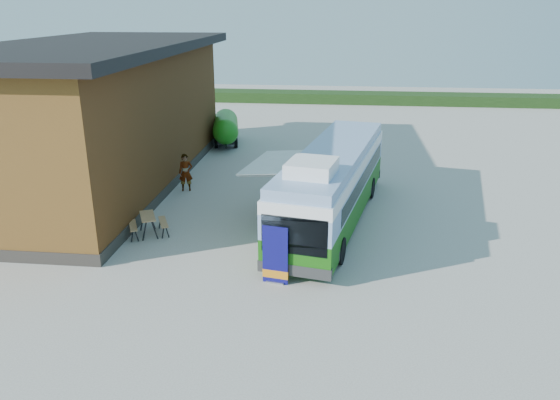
# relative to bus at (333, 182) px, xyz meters

# --- Properties ---
(ground) EXTENTS (100.00, 100.00, 0.00)m
(ground) POSITION_rel_bus_xyz_m (-2.01, -5.55, -1.86)
(ground) COLOR #BCB7AD
(ground) RESTS_ON ground
(barn) EXTENTS (9.60, 21.20, 7.50)m
(barn) POSITION_rel_bus_xyz_m (-12.51, 4.45, 1.73)
(barn) COLOR brown
(barn) RESTS_ON ground
(hedge) EXTENTS (40.00, 3.00, 1.00)m
(hedge) POSITION_rel_bus_xyz_m (5.99, 32.45, -1.36)
(hedge) COLOR #264419
(hedge) RESTS_ON ground
(bus) EXTENTS (5.04, 12.92, 3.88)m
(bus) POSITION_rel_bus_xyz_m (0.00, 0.00, 0.00)
(bus) COLOR #217713
(bus) RESTS_ON ground
(awning) EXTENTS (3.36, 4.63, 0.52)m
(awning) POSITION_rel_bus_xyz_m (-2.18, -0.08, 0.98)
(awning) COLOR white
(awning) RESTS_ON ground
(banner) EXTENTS (0.93, 0.30, 2.15)m
(banner) POSITION_rel_bus_xyz_m (-1.84, -6.10, -0.97)
(banner) COLOR #0D0B5A
(banner) RESTS_ON ground
(picnic_table) EXTENTS (1.97, 1.88, 0.88)m
(picnic_table) POSITION_rel_bus_xyz_m (-7.71, -2.41, -1.20)
(picnic_table) COLOR tan
(picnic_table) RESTS_ON ground
(person_a) EXTENTS (0.82, 0.64, 1.98)m
(person_a) POSITION_rel_bus_xyz_m (-7.71, 3.55, -0.87)
(person_a) COLOR #999999
(person_a) RESTS_ON ground
(person_b) EXTENTS (1.04, 1.05, 1.71)m
(person_b) POSITION_rel_bus_xyz_m (-2.31, 5.62, -1.00)
(person_b) COLOR #999999
(person_b) RESTS_ON ground
(slurry_tanker) EXTENTS (2.47, 5.73, 2.14)m
(slurry_tanker) POSITION_rel_bus_xyz_m (-7.71, 13.92, -0.62)
(slurry_tanker) COLOR #1E8117
(slurry_tanker) RESTS_ON ground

